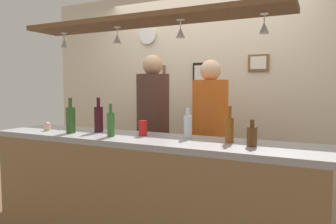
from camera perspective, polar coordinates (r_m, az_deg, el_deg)
The scene contains 21 objects.
back_wall at distance 3.79m, azimuth 6.66°, elevation 2.41°, with size 4.40×0.06×2.60m, color beige.
bar_counter at distance 2.45m, azimuth -6.41°, elevation -13.01°, with size 2.70×0.55×1.05m.
overhead_glass_rack at distance 2.56m, azimuth -4.09°, elevation 16.12°, with size 2.20×0.36×0.04m, color brown.
hanging_wineglass_far_left at distance 3.12m, azimuth -18.15°, elevation 11.75°, with size 0.07×0.07×0.13m.
hanging_wineglass_left at distance 2.72m, azimuth -9.14°, elevation 13.00°, with size 0.07×0.07×0.13m.
hanging_wineglass_center_left at distance 2.40m, azimuth 2.25°, elevation 14.20°, with size 0.07×0.07×0.13m.
hanging_wineglass_center at distance 2.30m, azimuth 16.92°, elevation 14.43°, with size 0.07×0.07×0.13m.
person_middle_brown_shirt at distance 3.29m, azimuth -2.72°, elevation -1.91°, with size 0.34×0.34×1.77m.
person_right_orange_shirt at distance 3.05m, azimuth 7.55°, elevation -3.36°, with size 0.34×0.34×1.70m.
bottle_wine_dark_red at distance 2.81m, azimuth -12.38°, elevation -1.14°, with size 0.08×0.08×0.30m.
bottle_soda_clear at distance 2.44m, azimuth 3.59°, elevation -2.54°, with size 0.06×0.06×0.23m.
bottle_beer_green_import at distance 2.55m, azimuth -10.26°, elevation -2.03°, with size 0.06×0.06×0.26m.
bottle_beer_brown_stubby at distance 2.17m, azimuth 14.87°, elevation -4.17°, with size 0.07×0.07×0.18m.
bottle_beer_amber_tall at distance 2.27m, azimuth 11.00°, elevation -2.94°, with size 0.06×0.06×0.26m.
bottle_champagne_green at distance 2.82m, azimuth -17.12°, elevation -1.22°, with size 0.08×0.08×0.30m.
drink_can at distance 2.56m, azimuth -4.53°, elevation -2.90°, with size 0.07×0.07×0.12m, color red.
cupcake at distance 3.05m, azimuth -20.89°, elevation -2.47°, with size 0.06×0.06×0.08m.
picture_frame_upper_small at distance 3.59m, azimuth 15.96°, elevation 8.52°, with size 0.22×0.02×0.18m.
picture_frame_crest at distance 3.76m, azimuth 5.82°, elevation 6.85°, with size 0.18×0.02×0.26m.
picture_frame_caricature at distance 4.01m, azimuth -2.22°, elevation 5.94°, with size 0.26×0.02×0.34m.
wall_clock at distance 4.10m, azimuth -3.65°, elevation 13.60°, with size 0.22×0.22×0.03m, color white.
Camera 1 is at (1.26, -2.47, 1.45)m, focal length 33.86 mm.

